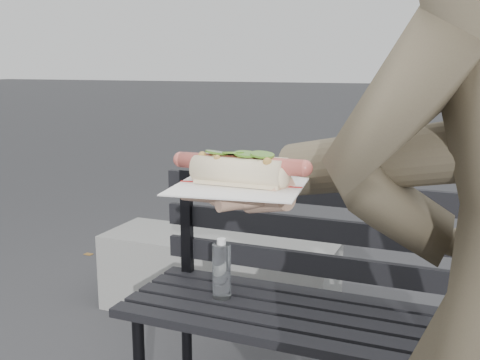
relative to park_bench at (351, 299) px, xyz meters
The scene contains 3 objects.
park_bench is the anchor object (origin of this frame).
concrete_block 1.17m from the park_bench, 137.34° to the left, with size 1.20×0.40×0.40m, color slate.
held_hotdog 1.09m from the park_bench, 77.09° to the right, with size 0.64×0.30×0.20m.
Camera 1 is at (0.26, -0.84, 1.26)m, focal length 42.00 mm.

